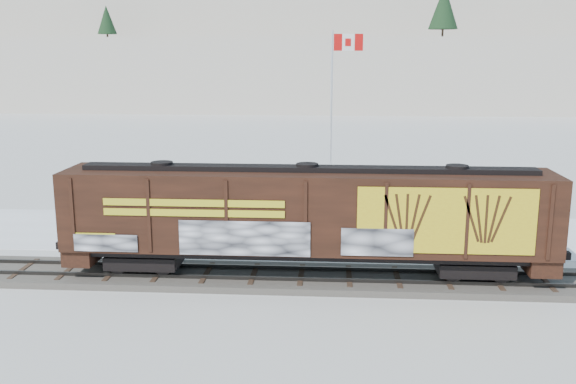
# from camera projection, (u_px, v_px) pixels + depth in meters

# --- Properties ---
(ground) EXTENTS (500.00, 500.00, 0.00)m
(ground) POSITION_uv_depth(u_px,v_px,m) (254.00, 280.00, 27.06)
(ground) COLOR white
(ground) RESTS_ON ground
(rail_track) EXTENTS (50.00, 3.40, 0.43)m
(rail_track) POSITION_uv_depth(u_px,v_px,m) (254.00, 277.00, 27.03)
(rail_track) COLOR #59544C
(rail_track) RESTS_ON ground
(parking_strip) EXTENTS (40.00, 8.00, 0.03)m
(parking_strip) POSITION_uv_depth(u_px,v_px,m) (271.00, 232.00, 34.37)
(parking_strip) COLOR white
(parking_strip) RESTS_ON ground
(hillside) EXTENTS (360.00, 110.00, 93.00)m
(hillside) POSITION_uv_depth(u_px,v_px,m) (321.00, 34.00, 160.40)
(hillside) COLOR white
(hillside) RESTS_ON ground
(hopper_railcar) EXTENTS (19.91, 3.06, 4.49)m
(hopper_railcar) POSITION_uv_depth(u_px,v_px,m) (307.00, 214.00, 26.29)
(hopper_railcar) COLOR black
(hopper_railcar) RESTS_ON rail_track
(flagpole) EXTENTS (2.30, 0.90, 10.75)m
(flagpole) POSITION_uv_depth(u_px,v_px,m) (333.00, 144.00, 39.76)
(flagpole) COLOR silver
(flagpole) RESTS_ON ground
(car_silver) EXTENTS (5.14, 3.35, 1.63)m
(car_silver) POSITION_uv_depth(u_px,v_px,m) (145.00, 214.00, 34.86)
(car_silver) COLOR #A3A5AA
(car_silver) RESTS_ON parking_strip
(car_white) EXTENTS (4.54, 1.60, 1.49)m
(car_white) POSITION_uv_depth(u_px,v_px,m) (307.00, 220.00, 33.74)
(car_white) COLOR silver
(car_white) RESTS_ON parking_strip
(car_dark) EXTENTS (4.30, 1.75, 1.25)m
(car_dark) POSITION_uv_depth(u_px,v_px,m) (463.00, 234.00, 31.71)
(car_dark) COLOR black
(car_dark) RESTS_ON parking_strip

